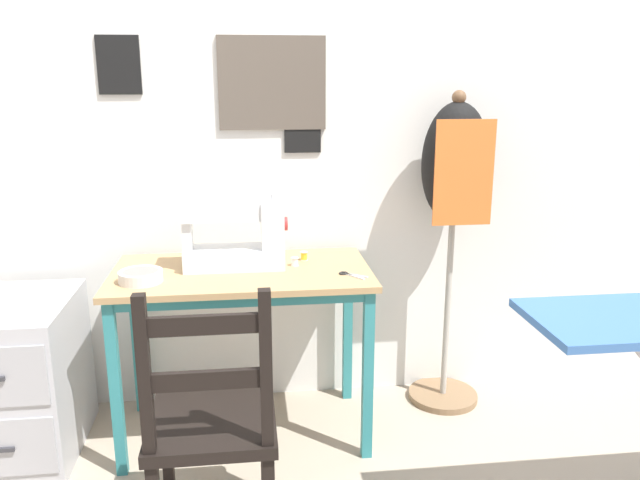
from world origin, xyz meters
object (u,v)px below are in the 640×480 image
Objects in this scene: fabric_bowl at (141,276)px; thread_spool_mid_table at (304,256)px; scissors at (349,274)px; dress_form at (454,186)px; sewing_machine at (239,237)px; wooden_chair at (212,425)px; filing_cabinet at (22,378)px; thread_spool_near_machine at (295,262)px.

fabric_bowl reaches higher than thread_spool_mid_table.
dress_form is (0.51, 0.29, 0.29)m from scissors.
fabric_bowl is at bearing -167.90° from dress_form.
thread_spool_mid_table reaches higher than scissors.
fabric_bowl is at bearing -157.70° from sewing_machine.
wooden_chair is 0.99m from filing_cabinet.
fabric_bowl is 0.12× the size of dress_form.
fabric_bowl is at bearing 179.19° from scissors.
sewing_machine is 0.29m from thread_spool_mid_table.
wooden_chair reaches higher than thread_spool_mid_table.
thread_spool_mid_table is (-0.15, 0.22, 0.02)m from scissors.
thread_spool_mid_table is at bearing -174.43° from dress_form.
filing_cabinet is at bearing -175.61° from sewing_machine.
thread_spool_near_machine is 1.17m from filing_cabinet.
dress_form reaches higher than thread_spool_near_machine.
thread_spool_mid_table is at bearing 13.09° from sewing_machine.
fabric_bowl is (-0.37, -0.15, -0.10)m from sewing_machine.
thread_spool_mid_table is at bearing 59.62° from thread_spool_near_machine.
wooden_chair is 1.43m from dress_form.
scissors is at bearing -21.19° from sewing_machine.
wooden_chair is at bearing -116.13° from thread_spool_mid_table.
thread_spool_near_machine is at bearing 64.39° from wooden_chair.
sewing_machine is at bearing -172.24° from dress_form.
sewing_machine is at bearing 22.30° from fabric_bowl.
wooden_chair is at bearing -98.09° from sewing_machine.
thread_spool_mid_table is 1.22m from filing_cabinet.
fabric_bowl is at bearing -9.59° from filing_cabinet.
sewing_machine reaches higher than scissors.
wooden_chair is 1.43× the size of filing_cabinet.
sewing_machine is 0.41m from fabric_bowl.
fabric_bowl is 0.79m from scissors.
dress_form is (0.71, 0.14, 0.27)m from thread_spool_near_machine.
scissors is 0.79m from wooden_chair.
thread_spool_mid_table is at bearing 6.46° from filing_cabinet.
scissors reaches higher than filing_cabinet.
dress_form is at bearing 38.16° from wooden_chair.
scissors is at bearing -4.25° from filing_cabinet.
filing_cabinet is (-1.14, -0.13, -0.43)m from thread_spool_mid_table.
wooden_chair reaches higher than scissors.
fabric_bowl is at bearing -166.99° from thread_spool_near_machine.
thread_spool_near_machine is 0.03× the size of dress_form.
sewing_machine is 0.66× the size of filing_cabinet.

